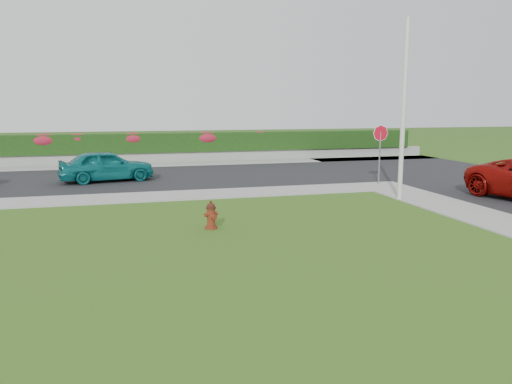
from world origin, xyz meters
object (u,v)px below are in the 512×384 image
object	(u,v)px
fire_hydrant	(211,216)
sedan_teal	(106,166)
stop_sign	(380,141)
utility_pole	(404,111)

from	to	relation	value
fire_hydrant	sedan_teal	bearing A→B (deg)	84.71
stop_sign	sedan_teal	bearing A→B (deg)	-177.22
fire_hydrant	utility_pole	size ratio (longest dim) A/B	0.12
fire_hydrant	sedan_teal	size ratio (longest dim) A/B	0.19
utility_pole	stop_sign	size ratio (longest dim) A/B	2.47
sedan_teal	utility_pole	bearing A→B (deg)	-136.44
fire_hydrant	stop_sign	bearing A→B (deg)	12.92
utility_pole	stop_sign	bearing A→B (deg)	73.29
sedan_teal	stop_sign	distance (m)	11.73
sedan_teal	stop_sign	size ratio (longest dim) A/B	1.59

